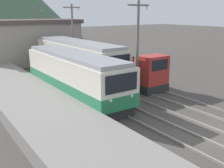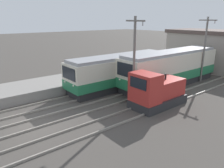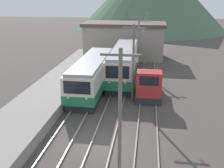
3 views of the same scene
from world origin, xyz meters
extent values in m
plane|color=#47423D|center=(0.00, 0.00, 0.00)|extent=(200.00, 200.00, 0.00)
cube|color=gray|center=(-6.25, 0.00, 0.45)|extent=(4.50, 54.00, 0.90)
cube|color=gray|center=(-3.32, 0.00, 0.07)|extent=(0.10, 60.00, 0.14)
cube|color=gray|center=(-1.88, 0.00, 0.07)|extent=(0.10, 60.00, 0.14)
cube|color=gray|center=(-0.52, 0.00, 0.07)|extent=(0.10, 60.00, 0.14)
cube|color=gray|center=(0.92, 0.00, 0.07)|extent=(0.10, 60.00, 0.14)
cube|color=gray|center=(2.48, 0.00, 0.07)|extent=(0.10, 60.00, 0.14)
cube|color=gray|center=(3.92, 0.00, 0.07)|extent=(0.10, 60.00, 0.14)
cube|color=#28282B|center=(-2.60, 10.16, 0.35)|extent=(2.58, 11.41, 0.70)
cube|color=silver|center=(-2.60, 10.16, 1.92)|extent=(2.80, 11.88, 2.44)
cube|color=#267A4C|center=(-2.60, 10.16, 1.14)|extent=(2.84, 11.92, 0.88)
cube|color=black|center=(-2.60, 4.19, 2.41)|extent=(2.24, 0.06, 1.07)
sphere|color=silver|center=(-3.37, 4.18, 1.48)|extent=(0.18, 0.18, 0.18)
sphere|color=silver|center=(-1.83, 4.18, 1.48)|extent=(0.18, 0.18, 0.18)
cube|color=#939399|center=(-2.60, 10.16, 3.28)|extent=(2.46, 11.41, 0.28)
cube|color=#28282B|center=(0.20, 14.96, 0.35)|extent=(2.58, 12.66, 0.70)
cube|color=silver|center=(0.20, 14.96, 2.07)|extent=(2.80, 13.19, 2.74)
cube|color=#267A4C|center=(0.20, 14.96, 1.19)|extent=(2.84, 13.23, 0.99)
cube|color=black|center=(0.20, 8.34, 2.62)|extent=(2.24, 0.06, 1.21)
sphere|color=silver|center=(-0.57, 8.33, 1.58)|extent=(0.18, 0.18, 0.18)
sphere|color=silver|center=(0.97, 8.33, 1.58)|extent=(0.18, 0.18, 0.18)
cube|color=#939399|center=(0.20, 14.96, 3.58)|extent=(2.46, 12.66, 0.28)
cube|color=#28282B|center=(3.20, 9.34, 0.35)|extent=(2.40, 4.88, 0.70)
cube|color=#B22D28|center=(3.20, 7.68, 1.85)|extent=(2.28, 1.56, 2.30)
cube|color=black|center=(3.20, 6.88, 2.36)|extent=(1.68, 0.04, 0.83)
cube|color=#B22D28|center=(3.20, 10.13, 1.40)|extent=(1.92, 3.22, 1.40)
cylinder|color=black|center=(3.20, 10.13, 2.35)|extent=(0.16, 0.16, 0.50)
cylinder|color=slate|center=(1.70, -2.89, 3.59)|extent=(0.20, 0.20, 7.17)
cube|color=slate|center=(1.70, -2.89, 6.82)|extent=(2.00, 0.12, 0.12)
cylinder|color=#B2B2B7|center=(2.50, -2.89, 6.62)|extent=(0.10, 0.10, 0.30)
cylinder|color=slate|center=(1.70, 7.88, 3.59)|extent=(0.20, 0.20, 7.17)
cube|color=slate|center=(1.70, 7.88, 6.82)|extent=(2.00, 0.12, 0.12)
cylinder|color=#B2B2B7|center=(2.50, 7.88, 6.62)|extent=(0.10, 0.10, 0.30)
cylinder|color=slate|center=(1.70, 18.64, 3.59)|extent=(0.20, 0.20, 7.17)
cube|color=slate|center=(1.70, 18.64, 6.82)|extent=(2.00, 0.12, 0.12)
cylinder|color=#B2B2B7|center=(2.50, 18.64, 6.62)|extent=(0.10, 0.10, 0.30)
cylinder|color=slate|center=(1.70, 29.40, 3.59)|extent=(0.20, 0.20, 7.17)
cube|color=slate|center=(1.70, 29.40, 6.82)|extent=(2.00, 0.12, 0.12)
cylinder|color=#B2B2B7|center=(2.50, 29.40, 6.62)|extent=(0.10, 0.10, 0.30)
cube|color=gray|center=(-0.84, 26.00, 2.48)|extent=(12.00, 6.00, 4.96)
cube|color=#51423D|center=(-0.84, 26.00, 5.21)|extent=(12.60, 6.30, 0.50)
camera|label=1|loc=(-11.39, -7.31, 6.31)|focal=42.00mm
camera|label=2|loc=(14.14, -4.38, 6.99)|focal=35.00mm
camera|label=3|loc=(3.02, -15.19, 9.59)|focal=42.00mm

